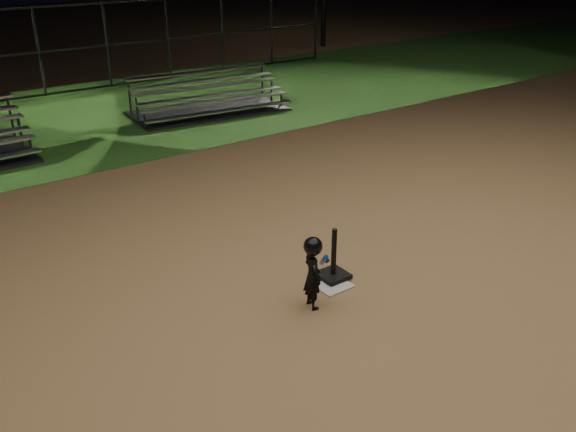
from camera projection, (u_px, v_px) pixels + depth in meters
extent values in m
plane|color=#A17748|center=(332.00, 285.00, 8.14)|extent=(80.00, 80.00, 0.00)
cube|color=#2B5E1E|center=(81.00, 119.00, 15.46)|extent=(60.00, 8.00, 0.01)
cube|color=beige|center=(332.00, 284.00, 8.13)|extent=(0.45, 0.45, 0.02)
cube|color=black|center=(333.00, 275.00, 8.27)|extent=(0.38, 0.38, 0.06)
cylinder|color=black|center=(334.00, 252.00, 8.12)|extent=(0.07, 0.07, 0.67)
imported|color=black|center=(312.00, 276.00, 7.49)|extent=(0.26, 0.35, 0.88)
sphere|color=black|center=(313.00, 246.00, 7.32)|extent=(0.24, 0.24, 0.24)
cylinder|color=blue|center=(324.00, 260.00, 7.29)|extent=(0.36, 0.50, 0.42)
cylinder|color=black|center=(327.00, 261.00, 7.52)|extent=(0.13, 0.17, 0.14)
cube|color=#A2A2A6|center=(216.00, 102.00, 15.46)|extent=(3.98, 0.65, 0.04)
cube|color=#A2A2A6|center=(221.00, 111.00, 15.32)|extent=(3.98, 0.65, 0.03)
cube|color=#A2A2A6|center=(207.00, 87.00, 15.77)|extent=(3.98, 0.65, 0.04)
cube|color=#A2A2A6|center=(212.00, 96.00, 15.63)|extent=(3.98, 0.65, 0.03)
cube|color=#A2A2A6|center=(198.00, 72.00, 16.08)|extent=(3.98, 0.65, 0.04)
cube|color=#A2A2A6|center=(203.00, 81.00, 15.94)|extent=(3.98, 0.65, 0.03)
cube|color=#38383D|center=(209.00, 111.00, 16.04)|extent=(4.15, 2.34, 0.06)
cube|color=#38383D|center=(46.00, 94.00, 17.65)|extent=(20.00, 0.05, 0.05)
cube|color=#38383D|center=(39.00, 52.00, 17.14)|extent=(20.00, 0.05, 0.05)
cube|color=#38383D|center=(31.00, 8.00, 16.63)|extent=(20.00, 0.05, 0.05)
cylinder|color=#38383D|center=(39.00, 52.00, 17.14)|extent=(0.08, 0.08, 2.50)
cylinder|color=#38383D|center=(196.00, 36.00, 19.80)|extent=(0.08, 0.08, 2.50)
cylinder|color=#38383D|center=(316.00, 24.00, 22.47)|extent=(0.08, 0.08, 2.50)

